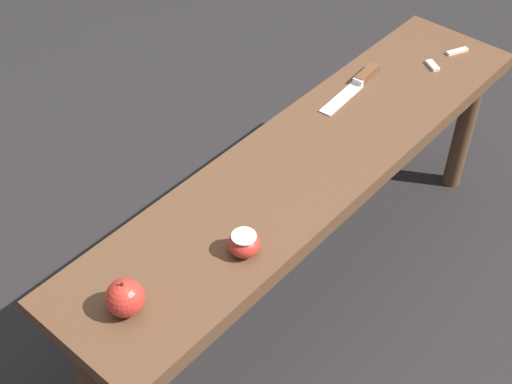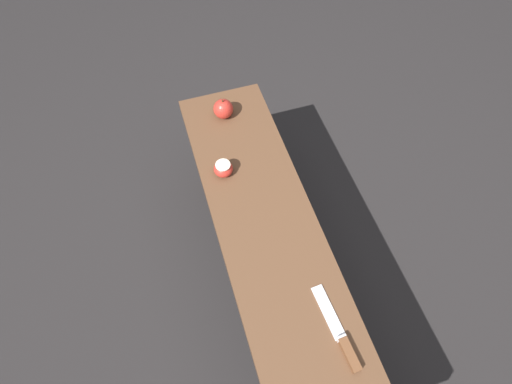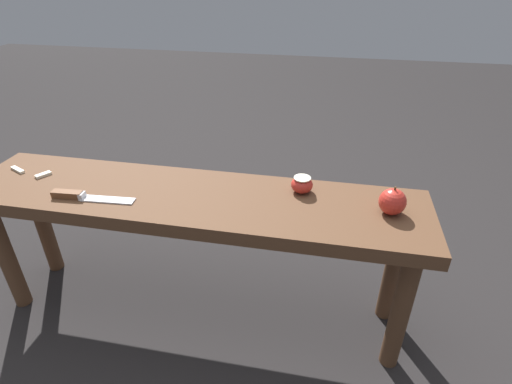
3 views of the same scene
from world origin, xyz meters
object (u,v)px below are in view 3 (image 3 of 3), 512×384
at_px(apple_whole, 392,202).
at_px(apple_cut, 302,184).
at_px(wooden_bench, 192,214).
at_px(knife, 80,196).

distance_m(apple_whole, apple_cut, 0.25).
distance_m(wooden_bench, knife, 0.31).
xyz_separation_m(wooden_bench, apple_whole, (0.54, 0.01, 0.10)).
height_order(wooden_bench, apple_whole, apple_whole).
xyz_separation_m(wooden_bench, apple_cut, (0.31, 0.07, 0.09)).
bearing_deg(apple_whole, apple_cut, 164.82).
relative_size(wooden_bench, apple_whole, 16.89).
relative_size(knife, apple_cut, 3.80).
bearing_deg(apple_cut, knife, -165.51).
bearing_deg(apple_cut, apple_whole, -15.18).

